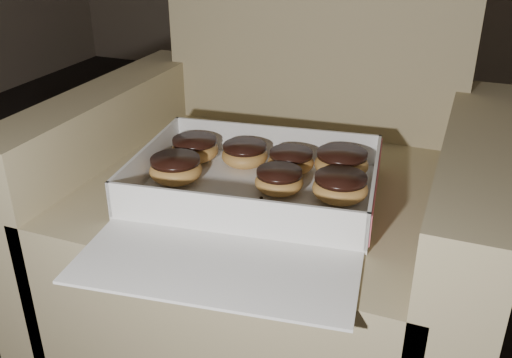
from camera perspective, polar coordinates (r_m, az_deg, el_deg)
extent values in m
cube|color=#93875D|center=(1.24, 1.22, -8.09)|extent=(0.70, 0.70, 0.41)
cube|color=#93875D|center=(1.36, 6.31, 15.69)|extent=(0.70, 0.14, 0.51)
cube|color=#93875D|center=(1.37, -13.84, -2.21)|extent=(0.12, 0.70, 0.54)
cube|color=#93875D|center=(1.16, 19.39, -8.72)|extent=(0.12, 0.70, 0.54)
cube|color=white|center=(1.07, 0.00, -1.15)|extent=(0.48, 0.38, 0.01)
cube|color=white|center=(1.20, 1.86, 3.84)|extent=(0.43, 0.06, 0.07)
cube|color=white|center=(0.92, -2.43, -3.58)|extent=(0.43, 0.06, 0.07)
cube|color=white|center=(1.12, -10.73, 1.76)|extent=(0.05, 0.33, 0.07)
cube|color=white|center=(1.03, 11.70, -0.64)|extent=(0.05, 0.33, 0.07)
cube|color=#DE596F|center=(1.03, 11.95, -0.67)|extent=(0.04, 0.32, 0.06)
cube|color=white|center=(0.86, -4.14, -8.79)|extent=(0.45, 0.24, 0.01)
ellipsoid|color=gold|center=(1.10, -8.02, 0.87)|extent=(0.10, 0.10, 0.05)
cylinder|color=black|center=(1.09, -8.09, 1.88)|extent=(0.09, 0.09, 0.01)
ellipsoid|color=gold|center=(1.05, 2.32, -0.29)|extent=(0.09, 0.09, 0.04)
cylinder|color=black|center=(1.04, 2.34, 0.64)|extent=(0.08, 0.08, 0.01)
ellipsoid|color=gold|center=(1.13, 3.51, 1.68)|extent=(0.09, 0.09, 0.04)
cylinder|color=black|center=(1.12, 3.53, 2.57)|extent=(0.08, 0.08, 0.01)
ellipsoid|color=gold|center=(1.03, 8.41, -0.96)|extent=(0.10, 0.10, 0.05)
cylinder|color=black|center=(1.02, 8.48, 0.09)|extent=(0.09, 0.09, 0.01)
ellipsoid|color=gold|center=(1.18, -6.12, 2.90)|extent=(0.10, 0.10, 0.05)
cylinder|color=black|center=(1.18, -6.17, 3.82)|extent=(0.09, 0.09, 0.01)
ellipsoid|color=gold|center=(1.12, 8.53, 1.45)|extent=(0.10, 0.10, 0.05)
cylinder|color=black|center=(1.11, 8.61, 2.49)|extent=(0.10, 0.10, 0.01)
ellipsoid|color=gold|center=(1.15, -1.13, 2.36)|extent=(0.09, 0.09, 0.05)
cylinder|color=black|center=(1.15, -1.14, 3.26)|extent=(0.09, 0.09, 0.01)
ellipsoid|color=black|center=(1.03, 0.52, -1.89)|extent=(0.01, 0.01, 0.00)
ellipsoid|color=black|center=(1.03, -10.77, -2.54)|extent=(0.01, 0.01, 0.00)
ellipsoid|color=black|center=(0.99, 6.16, -3.53)|extent=(0.01, 0.01, 0.00)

